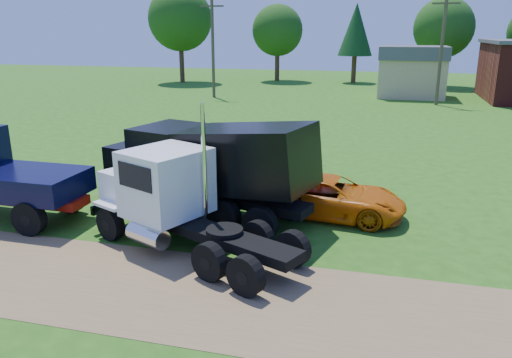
# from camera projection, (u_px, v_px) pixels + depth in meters

# --- Properties ---
(ground) EXTENTS (140.00, 140.00, 0.00)m
(ground) POSITION_uv_depth(u_px,v_px,m) (291.00, 306.00, 11.55)
(ground) COLOR #255B13
(ground) RESTS_ON ground
(dirt_track) EXTENTS (120.00, 4.20, 0.01)m
(dirt_track) POSITION_uv_depth(u_px,v_px,m) (291.00, 306.00, 11.55)
(dirt_track) COLOR brown
(dirt_track) RESTS_ON ground
(white_semi_tractor) EXTENTS (7.06, 4.77, 4.24)m
(white_semi_tractor) POSITION_uv_depth(u_px,v_px,m) (168.00, 197.00, 14.60)
(white_semi_tractor) COLOR black
(white_semi_tractor) RESTS_ON ground
(black_dump_truck) EXTENTS (8.07, 4.27, 3.43)m
(black_dump_truck) POSITION_uv_depth(u_px,v_px,m) (210.00, 163.00, 16.65)
(black_dump_truck) COLOR black
(black_dump_truck) RESTS_ON ground
(orange_pickup) EXTENTS (5.12, 2.69, 1.38)m
(orange_pickup) POSITION_uv_depth(u_px,v_px,m) (332.00, 197.00, 17.00)
(orange_pickup) COLOR orange
(orange_pickup) RESTS_ON ground
(spectator_b) EXTENTS (0.91, 0.73, 1.79)m
(spectator_b) POSITION_uv_depth(u_px,v_px,m) (213.00, 173.00, 19.11)
(spectator_b) COLOR #999999
(spectator_b) RESTS_ON ground
(tan_shed) EXTENTS (6.20, 5.40, 4.70)m
(tan_shed) POSITION_uv_depth(u_px,v_px,m) (412.00, 71.00, 46.99)
(tan_shed) COLOR tan
(tan_shed) RESTS_ON ground
(utility_poles) EXTENTS (42.20, 0.28, 9.00)m
(utility_poles) POSITION_uv_depth(u_px,v_px,m) (442.00, 48.00, 41.22)
(utility_poles) COLOR #443826
(utility_poles) RESTS_ON ground
(tree_row) EXTENTS (57.00, 11.58, 11.16)m
(tree_row) POSITION_uv_depth(u_px,v_px,m) (399.00, 24.00, 54.78)
(tree_row) COLOR #3E2519
(tree_row) RESTS_ON ground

